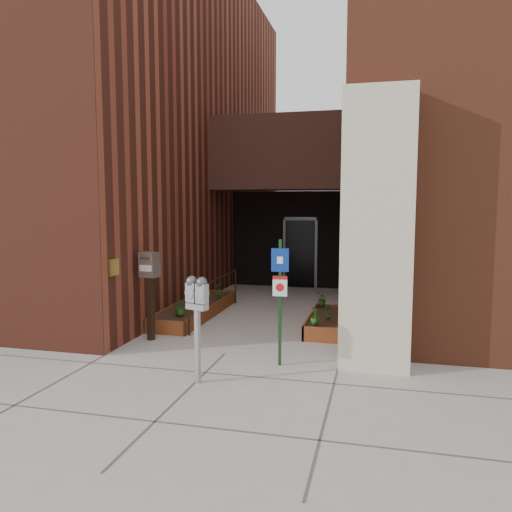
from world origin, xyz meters
The scene contains 15 objects.
ground centered at (0.00, 0.00, 0.00)m, with size 80.00×80.00×0.00m, color #9E9991.
architecture centered at (-0.18, 6.89, 4.98)m, with size 20.00×14.60×10.00m.
planter_left centered at (-1.55, 2.70, 0.13)m, with size 0.90×3.60×0.30m.
planter_right centered at (1.60, 2.20, 0.13)m, with size 0.80×2.20×0.30m.
handrail centered at (-1.05, 2.65, 0.75)m, with size 0.04×3.34×0.90m.
parking_meter centered at (0.04, -1.42, 1.23)m, with size 0.37×0.23×1.59m.
sign_post centered at (1.06, -0.36, 1.27)m, with size 0.28×0.08×2.06m.
payment_dropbox centered at (-1.65, 0.52, 1.23)m, with size 0.39×0.32×1.71m.
shrub_left_a centered at (-1.42, 1.49, 0.48)m, with size 0.33×0.33×0.37m, color #285F1B.
shrub_left_b centered at (-1.27, 2.27, 0.46)m, with size 0.18×0.18×0.32m, color #19581F.
shrub_left_c centered at (-1.32, 2.56, 0.47)m, with size 0.19×0.19×0.34m, color #2C5F1B.
shrub_left_d centered at (-1.25, 3.50, 0.50)m, with size 0.21×0.21×0.39m, color #1B601F.
shrub_right_a centered at (1.42, 1.30, 0.47)m, with size 0.19×0.19×0.33m, color #235819.
shrub_right_b centered at (1.63, 1.77, 0.46)m, with size 0.17×0.17×0.32m, color #18551E.
shrub_right_c centered at (1.35, 3.10, 0.45)m, with size 0.28×0.28×0.31m, color #255418.
Camera 1 is at (2.59, -8.13, 2.65)m, focal length 35.00 mm.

